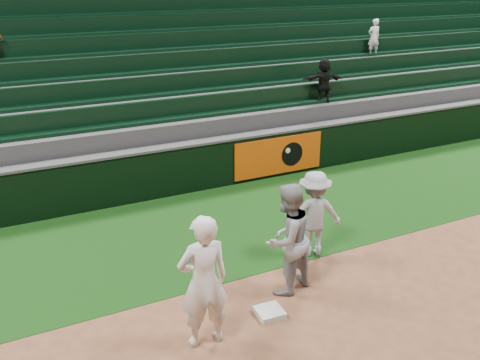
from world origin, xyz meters
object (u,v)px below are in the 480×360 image
object	(u,v)px
first_base	(270,312)
baserunner	(287,239)
base_coach	(314,214)
first_baseman	(203,282)

from	to	relation	value
first_base	baserunner	world-z (taller)	baserunner
baserunner	base_coach	distance (m)	1.40
base_coach	first_base	bearing A→B (deg)	55.26
base_coach	baserunner	bearing A→B (deg)	54.06
first_base	first_baseman	xyz separation A→B (m)	(-1.19, -0.15, 0.99)
first_base	base_coach	xyz separation A→B (m)	(1.72, 1.36, 0.81)
first_baseman	baserunner	xyz separation A→B (m)	(1.80, 0.67, -0.06)
first_base	baserunner	distance (m)	1.23
first_baseman	baserunner	bearing A→B (deg)	-157.13
baserunner	base_coach	world-z (taller)	baserunner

